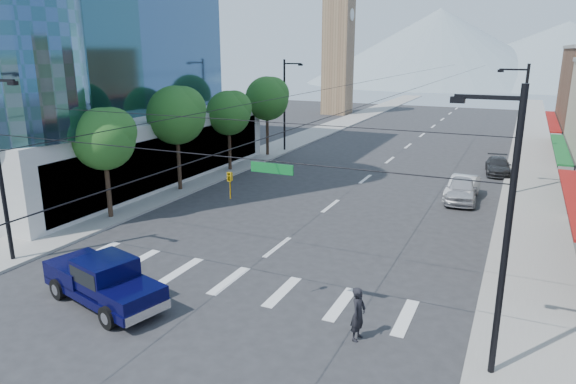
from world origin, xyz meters
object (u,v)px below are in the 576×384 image
pedestrian (358,314)px  parked_car_near (462,189)px  parked_car_mid (463,188)px  pickup_truck (103,279)px  parked_car_far (498,166)px

pedestrian → parked_car_near: bearing=3.5°
pedestrian → parked_car_mid: (1.23, 20.07, -0.21)m
pickup_truck → parked_car_far: pickup_truck is taller
parked_car_far → pickup_truck: bearing=-118.9°
pedestrian → parked_car_mid: 20.11m
pickup_truck → parked_car_mid: bearing=77.3°
parked_car_mid → pickup_truck: bearing=-113.0°
parked_car_mid → parked_car_far: bearing=83.0°
pickup_truck → parked_car_mid: (11.28, 21.74, -0.26)m
pedestrian → parked_car_mid: bearing=3.6°
parked_car_near → pedestrian: bearing=-97.4°
pickup_truck → pedestrian: bearing=24.2°
pedestrian → parked_car_far: 29.14m
parked_car_near → parked_car_mid: bearing=86.2°
pedestrian → parked_car_far: bearing=1.2°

